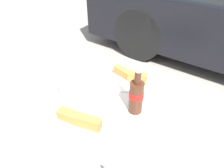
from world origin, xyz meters
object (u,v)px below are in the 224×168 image
object	(u,v)px
cola_bottle_left	(136,95)
lunch_plate_near	(129,78)
bistro_table	(108,118)
drinking_glass	(66,90)
lunch_plate_far	(80,122)

from	to	relation	value
cola_bottle_left	lunch_plate_near	xyz separation A→B (m)	(-0.15, 0.20, -0.07)
bistro_table	drinking_glass	xyz separation A→B (m)	(-0.15, -0.15, 0.24)
bistro_table	lunch_plate_near	xyz separation A→B (m)	(0.02, 0.18, 0.19)
drinking_glass	lunch_plate_near	size ratio (longest dim) A/B	0.60
cola_bottle_left	drinking_glass	size ratio (longest dim) A/B	1.66
cola_bottle_left	drinking_glass	world-z (taller)	cola_bottle_left
bistro_table	cola_bottle_left	size ratio (longest dim) A/B	3.29
bistro_table	lunch_plate_near	distance (m)	0.26
drinking_glass	lunch_plate_far	distance (m)	0.20
cola_bottle_left	lunch_plate_near	bearing A→B (deg)	127.47
drinking_glass	lunch_plate_near	xyz separation A→B (m)	(0.17, 0.32, -0.05)
cola_bottle_left	lunch_plate_far	xyz separation A→B (m)	(-0.15, -0.22, -0.07)
bistro_table	drinking_glass	distance (m)	0.31
drinking_glass	lunch_plate_far	bearing A→B (deg)	-29.12
cola_bottle_left	lunch_plate_near	size ratio (longest dim) A/B	1.00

